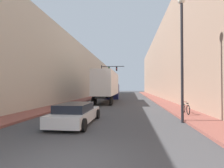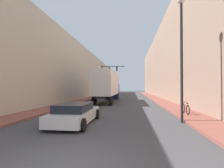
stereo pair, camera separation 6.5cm
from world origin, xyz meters
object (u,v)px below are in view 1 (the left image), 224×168
at_px(sedan_car, 76,114).
at_px(traffic_signal_gantry, 106,75).
at_px(street_lamp, 182,43).
at_px(semi_truck, 108,86).
at_px(parked_bicycle, 186,109).

bearing_deg(sedan_car, traffic_signal_gantry, 94.53).
xyz_separation_m(traffic_signal_gantry, street_lamp, (8.51, -26.75, 0.13)).
distance_m(semi_truck, sedan_car, 15.81).
xyz_separation_m(traffic_signal_gantry, parked_bicycle, (9.53, -23.98, -4.19)).
xyz_separation_m(sedan_car, street_lamp, (6.31, 1.00, 4.26)).
bearing_deg(sedan_car, parked_bicycle, 27.19).
bearing_deg(traffic_signal_gantry, parked_bicycle, -68.33).
xyz_separation_m(sedan_car, traffic_signal_gantry, (-2.20, 27.75, 4.13)).
height_order(semi_truck, sedan_car, semi_truck).
distance_m(traffic_signal_gantry, parked_bicycle, 26.14).
relative_size(semi_truck, street_lamp, 1.72).
distance_m(sedan_car, parked_bicycle, 8.24).
height_order(sedan_car, parked_bicycle, sedan_car).
relative_size(semi_truck, traffic_signal_gantry, 1.90).
relative_size(traffic_signal_gantry, parked_bicycle, 3.82).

